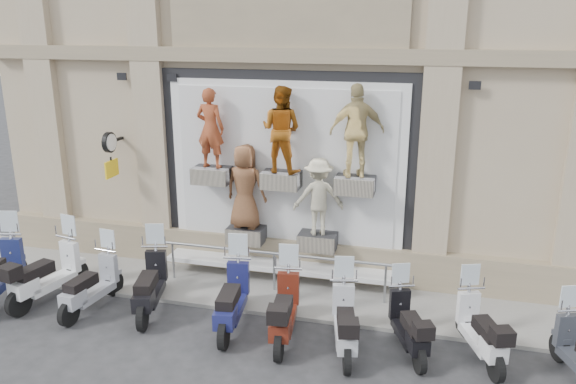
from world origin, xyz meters
name	(u,v)px	position (x,y,z in m)	size (l,w,h in m)	color
ground	(244,343)	(0.00, 0.00, 0.00)	(90.00, 90.00, 0.00)	#2B2B2E
sidewalk	(276,289)	(0.00, 2.10, 0.04)	(16.00, 2.20, 0.08)	gray
building	(325,2)	(0.00, 7.00, 6.00)	(14.00, 8.60, 12.00)	tan
shop_vitrine	(287,172)	(0.09, 2.74, 2.45)	(5.60, 0.90, 4.30)	black
guard_rail	(274,273)	(0.00, 2.00, 0.47)	(5.06, 0.10, 0.93)	#9EA0A5
clock_sign_bracket	(110,149)	(-3.90, 2.47, 2.80)	(0.10, 0.80, 1.02)	black
scooter_b	(46,263)	(-4.37, 0.54, 0.82)	(0.59, 2.03, 1.65)	silver
scooter_c	(90,275)	(-3.29, 0.41, 0.74)	(0.53, 1.83, 1.49)	gray
scooter_d	(149,274)	(-2.13, 0.64, 0.80)	(0.57, 1.97, 1.60)	black
scooter_e	(232,288)	(-0.37, 0.46, 0.81)	(0.58, 2.00, 1.62)	#16194F
scooter_f	(284,299)	(0.66, 0.33, 0.79)	(0.56, 1.93, 1.57)	#541A0E
scooter_g	(345,311)	(1.77, 0.23, 0.75)	(0.54, 1.85, 1.50)	#B4B5BC
scooter_h	(409,315)	(2.83, 0.47, 0.70)	(0.50, 1.72, 1.40)	black
scooter_i	(481,319)	(4.01, 0.58, 0.73)	(0.52, 1.80, 1.46)	silver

